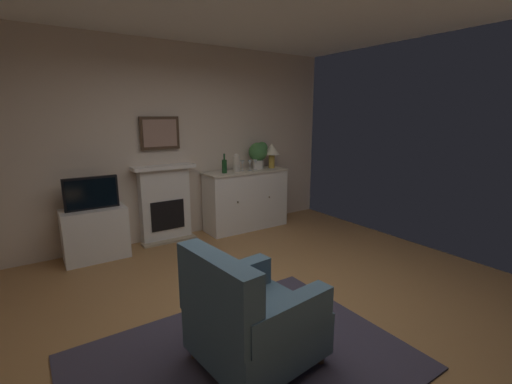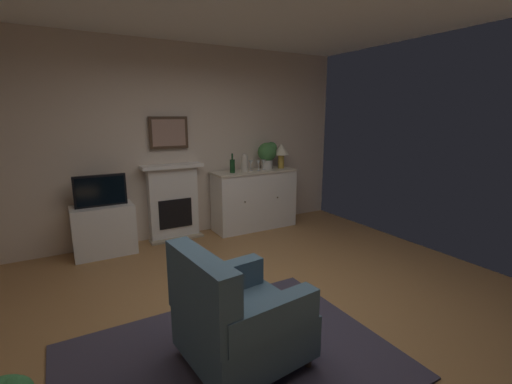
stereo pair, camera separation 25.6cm
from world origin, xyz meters
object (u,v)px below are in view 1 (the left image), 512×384
wine_glass_left (242,163)px  vase_decorative (236,163)px  potted_plant_small (259,153)px  fireplace_unit (165,203)px  framed_picture (160,133)px  armchair (250,318)px  wine_glass_right (255,162)px  table_lamp (272,151)px  wine_glass_center (250,163)px  wine_bottle (224,166)px  tv_set (91,193)px  sideboard_cabinet (246,199)px  tv_cabinet (95,234)px

wine_glass_left → vase_decorative: 0.14m
potted_plant_small → fireplace_unit: bearing=175.1°
fireplace_unit → framed_picture: size_ratio=2.00×
vase_decorative → armchair: (-1.49, -2.66, -0.69)m
framed_picture → wine_glass_right: bearing=-10.2°
framed_picture → table_lamp: framed_picture is taller
wine_glass_left → vase_decorative: size_ratio=0.59×
wine_glass_center → vase_decorative: size_ratio=0.59×
wine_bottle → wine_glass_right: size_ratio=1.76×
tv_set → armchair: 2.80m
framed_picture → tv_set: (-0.98, -0.23, -0.69)m
table_lamp → tv_set: bearing=-179.8°
wine_glass_center → wine_glass_right: 0.11m
wine_bottle → tv_set: bearing=179.2°
wine_bottle → wine_glass_center: wine_bottle is taller
framed_picture → sideboard_cabinet: framed_picture is taller
wine_glass_left → wine_glass_right: same height
sideboard_cabinet → vase_decorative: 0.64m
sideboard_cabinet → vase_decorative: vase_decorative is taller
wine_bottle → wine_glass_center: 0.44m
tv_cabinet → armchair: (0.55, -2.73, 0.06)m
sideboard_cabinet → tv_cabinet: sideboard_cabinet is taller
table_lamp → potted_plant_small: size_ratio=0.93×
framed_picture → wine_glass_center: size_ratio=3.33×
tv_cabinet → armchair: 2.79m
tv_set → potted_plant_small: potted_plant_small is taller
tv_cabinet → fireplace_unit: bearing=9.4°
framed_picture → tv_cabinet: (-0.97, -0.21, -1.21)m
framed_picture → wine_glass_left: size_ratio=3.33×
wine_glass_center → tv_set: wine_glass_center is taller
wine_glass_right → tv_cabinet: bearing=178.9°
wine_bottle → armchair: wine_bottle is taller
wine_glass_left → wine_glass_center: 0.12m
wine_glass_center → tv_set: size_ratio=0.27×
wine_bottle → wine_glass_left: (0.33, 0.03, 0.01)m
wine_glass_left → wine_glass_center: bearing=-23.3°
framed_picture → wine_bottle: 1.03m
vase_decorative → armchair: bearing=-119.2°
wine_glass_center → wine_glass_left: bearing=156.7°
fireplace_unit → tv_set: fireplace_unit is taller
sideboard_cabinet → wine_glass_center: 0.59m
wine_glass_center → wine_glass_right: size_ratio=1.00×
sideboard_cabinet → wine_glass_right: size_ratio=8.17×
tv_set → wine_glass_right: bearing=-0.5°
armchair → wine_glass_center: bearing=57.0°
fireplace_unit → wine_glass_left: (1.19, -0.18, 0.51)m
fireplace_unit → potted_plant_small: 1.67m
sideboard_cabinet → potted_plant_small: 0.77m
wine_glass_center → potted_plant_small: size_ratio=0.38×
fireplace_unit → wine_glass_center: same height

